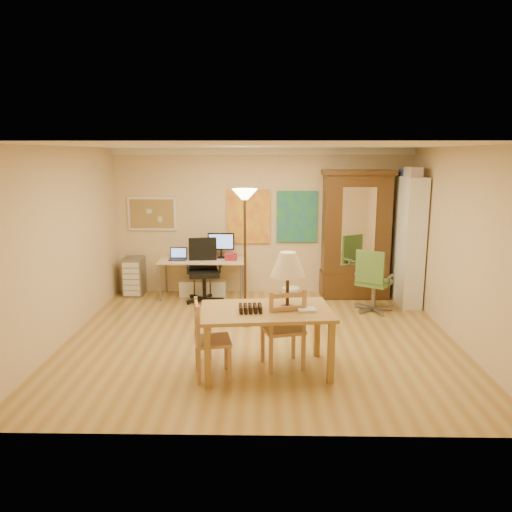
{
  "coord_description": "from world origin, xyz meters",
  "views": [
    {
      "loc": [
        0.06,
        -6.75,
        2.59
      ],
      "look_at": [
        -0.07,
        0.3,
        1.15
      ],
      "focal_mm": 35.0,
      "sensor_mm": 36.0,
      "label": 1
    }
  ],
  "objects_px": {
    "bookshelf": "(409,242)",
    "armoire": "(355,243)",
    "dining_table": "(274,297)",
    "office_chair_green": "(372,295)",
    "computer_desk": "(204,274)",
    "office_chair_black": "(204,285)"
  },
  "relations": [
    {
      "from": "office_chair_black",
      "to": "armoire",
      "type": "bearing_deg",
      "value": 8.28
    },
    {
      "from": "dining_table",
      "to": "computer_desk",
      "type": "relative_size",
      "value": 1.06
    },
    {
      "from": "office_chair_green",
      "to": "armoire",
      "type": "distance_m",
      "value": 1.2
    },
    {
      "from": "office_chair_black",
      "to": "armoire",
      "type": "distance_m",
      "value": 2.85
    },
    {
      "from": "armoire",
      "to": "bookshelf",
      "type": "bearing_deg",
      "value": -27.52
    },
    {
      "from": "dining_table",
      "to": "office_chair_green",
      "type": "relative_size",
      "value": 1.54
    },
    {
      "from": "office_chair_green",
      "to": "bookshelf",
      "type": "distance_m",
      "value": 1.18
    },
    {
      "from": "dining_table",
      "to": "computer_desk",
      "type": "distance_m",
      "value": 3.45
    },
    {
      "from": "bookshelf",
      "to": "armoire",
      "type": "bearing_deg",
      "value": 152.48
    },
    {
      "from": "office_chair_green",
      "to": "armoire",
      "type": "xyz_separation_m",
      "value": [
        -0.15,
        0.94,
        0.72
      ]
    },
    {
      "from": "computer_desk",
      "to": "office_chair_green",
      "type": "distance_m",
      "value": 3.04
    },
    {
      "from": "armoire",
      "to": "bookshelf",
      "type": "relative_size",
      "value": 1.04
    },
    {
      "from": "dining_table",
      "to": "office_chair_black",
      "type": "bearing_deg",
      "value": 112.59
    },
    {
      "from": "computer_desk",
      "to": "office_chair_black",
      "type": "bearing_deg",
      "value": -83.85
    },
    {
      "from": "dining_table",
      "to": "office_chair_black",
      "type": "xyz_separation_m",
      "value": [
        -1.2,
        2.88,
        -0.62
      ]
    },
    {
      "from": "dining_table",
      "to": "computer_desk",
      "type": "xyz_separation_m",
      "value": [
        -1.23,
        3.19,
        -0.49
      ]
    },
    {
      "from": "dining_table",
      "to": "armoire",
      "type": "distance_m",
      "value": 3.62
    },
    {
      "from": "office_chair_black",
      "to": "armoire",
      "type": "height_order",
      "value": "armoire"
    },
    {
      "from": "dining_table",
      "to": "office_chair_green",
      "type": "xyz_separation_m",
      "value": [
        1.69,
        2.33,
        -0.64
      ]
    },
    {
      "from": "office_chair_green",
      "to": "armoire",
      "type": "height_order",
      "value": "armoire"
    },
    {
      "from": "dining_table",
      "to": "office_chair_green",
      "type": "distance_m",
      "value": 2.95
    },
    {
      "from": "office_chair_black",
      "to": "bookshelf",
      "type": "height_order",
      "value": "bookshelf"
    }
  ]
}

